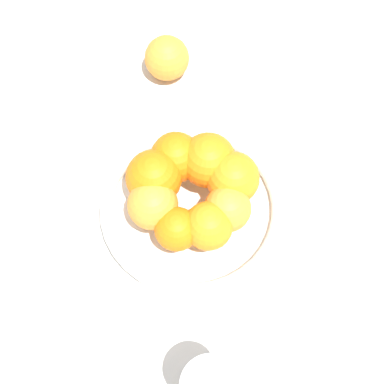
# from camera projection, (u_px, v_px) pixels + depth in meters

# --- Properties ---
(ground_plane) EXTENTS (4.00, 4.00, 0.00)m
(ground_plane) POSITION_uv_depth(u_px,v_px,m) (192.00, 213.00, 0.84)
(ground_plane) COLOR beige
(fruit_bowl) EXTENTS (0.28, 0.28, 0.04)m
(fruit_bowl) POSITION_uv_depth(u_px,v_px,m) (192.00, 208.00, 0.83)
(fruit_bowl) COLOR silver
(fruit_bowl) RESTS_ON ground_plane
(orange_pile) EXTENTS (0.20, 0.19, 0.08)m
(orange_pile) POSITION_uv_depth(u_px,v_px,m) (191.00, 187.00, 0.78)
(orange_pile) COLOR orange
(orange_pile) RESTS_ON fruit_bowl
(stray_orange) EXTENTS (0.08, 0.08, 0.08)m
(stray_orange) POSITION_uv_depth(u_px,v_px,m) (167.00, 58.00, 0.93)
(stray_orange) COLOR orange
(stray_orange) RESTS_ON ground_plane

